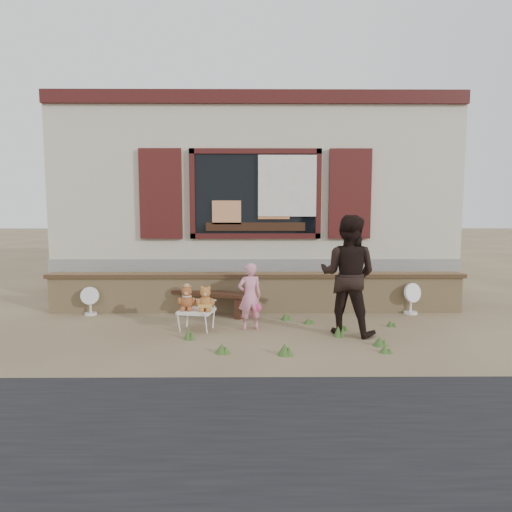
{
  "coord_description": "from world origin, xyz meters",
  "views": [
    {
      "loc": [
        -0.05,
        -6.25,
        1.7
      ],
      "look_at": [
        0.0,
        0.6,
        1.0
      ],
      "focal_mm": 30.0,
      "sensor_mm": 36.0,
      "label": 1
    }
  ],
  "objects_px": {
    "child": "(250,296)",
    "teddy_bear_right": "(205,298)",
    "folding_chair": "(196,312)",
    "teddy_bear_left": "(187,297)",
    "adult": "(348,275)",
    "bench": "(204,297)"
  },
  "relations": [
    {
      "from": "teddy_bear_left",
      "to": "adult",
      "type": "height_order",
      "value": "adult"
    },
    {
      "from": "teddy_bear_right",
      "to": "teddy_bear_left",
      "type": "bearing_deg",
      "value": -180.0
    },
    {
      "from": "child",
      "to": "adult",
      "type": "bearing_deg",
      "value": 154.03
    },
    {
      "from": "teddy_bear_left",
      "to": "teddy_bear_right",
      "type": "relative_size",
      "value": 1.01
    },
    {
      "from": "teddy_bear_right",
      "to": "child",
      "type": "relative_size",
      "value": 0.37
    },
    {
      "from": "folding_chair",
      "to": "teddy_bear_right",
      "type": "xyz_separation_m",
      "value": [
        0.14,
        -0.03,
        0.21
      ]
    },
    {
      "from": "teddy_bear_right",
      "to": "adult",
      "type": "height_order",
      "value": "adult"
    },
    {
      "from": "child",
      "to": "teddy_bear_right",
      "type": "bearing_deg",
      "value": -10.48
    },
    {
      "from": "folding_chair",
      "to": "adult",
      "type": "height_order",
      "value": "adult"
    },
    {
      "from": "bench",
      "to": "folding_chair",
      "type": "bearing_deg",
      "value": -67.76
    },
    {
      "from": "folding_chair",
      "to": "teddy_bear_left",
      "type": "xyz_separation_m",
      "value": [
        -0.14,
        0.03,
        0.21
      ]
    },
    {
      "from": "adult",
      "to": "teddy_bear_right",
      "type": "bearing_deg",
      "value": 21.46
    },
    {
      "from": "teddy_bear_left",
      "to": "adult",
      "type": "bearing_deg",
      "value": 5.38
    },
    {
      "from": "folding_chair",
      "to": "adult",
      "type": "relative_size",
      "value": 0.33
    },
    {
      "from": "folding_chair",
      "to": "teddy_bear_left",
      "type": "bearing_deg",
      "value": 180.0
    },
    {
      "from": "folding_chair",
      "to": "child",
      "type": "xyz_separation_m",
      "value": [
        0.77,
        0.03,
        0.22
      ]
    },
    {
      "from": "teddy_bear_right",
      "to": "child",
      "type": "height_order",
      "value": "child"
    },
    {
      "from": "folding_chair",
      "to": "teddy_bear_right",
      "type": "height_order",
      "value": "teddy_bear_right"
    },
    {
      "from": "teddy_bear_left",
      "to": "adult",
      "type": "relative_size",
      "value": 0.22
    },
    {
      "from": "folding_chair",
      "to": "teddy_bear_left",
      "type": "distance_m",
      "value": 0.25
    },
    {
      "from": "teddy_bear_left",
      "to": "child",
      "type": "xyz_separation_m",
      "value": [
        0.91,
        0.01,
        0.01
      ]
    },
    {
      "from": "teddy_bear_left",
      "to": "teddy_bear_right",
      "type": "xyz_separation_m",
      "value": [
        0.27,
        -0.05,
        -0.0
      ]
    }
  ]
}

